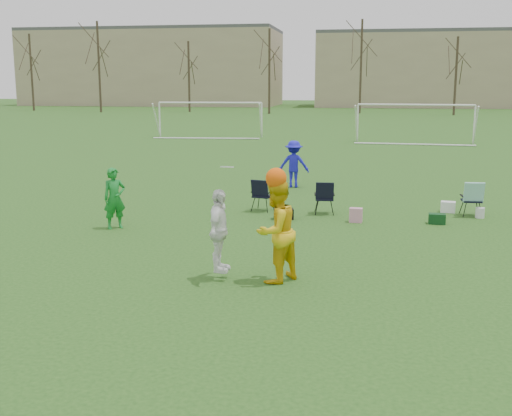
% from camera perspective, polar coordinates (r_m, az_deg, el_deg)
% --- Properties ---
extents(ground, '(260.00, 260.00, 0.00)m').
position_cam_1_polar(ground, '(11.28, 4.30, -8.66)').
color(ground, '#204B17').
rests_on(ground, ground).
extents(fielder_green_near, '(0.70, 0.67, 1.62)m').
position_cam_1_polar(fielder_green_near, '(17.28, -12.46, 0.85)').
color(fielder_green_near, '#16802B').
rests_on(fielder_green_near, ground).
extents(fielder_blue, '(1.13, 0.67, 1.72)m').
position_cam_1_polar(fielder_blue, '(23.65, 3.37, 3.92)').
color(fielder_blue, '#1B1AC6').
rests_on(fielder_blue, ground).
extents(center_contest, '(1.89, 1.23, 2.25)m').
position_cam_1_polar(center_contest, '(12.34, 0.29, -1.93)').
color(center_contest, white).
rests_on(center_contest, ground).
extents(sideline_setup, '(9.19, 2.20, 1.71)m').
position_cam_1_polar(sideline_setup, '(18.99, 15.25, 0.75)').
color(sideline_setup, '#0F3814').
rests_on(sideline_setup, ground).
extents(goal_left, '(7.39, 0.76, 2.46)m').
position_cam_1_polar(goal_left, '(45.94, -4.10, 8.73)').
color(goal_left, white).
rests_on(goal_left, ground).
extents(goal_mid, '(7.40, 0.63, 2.46)m').
position_cam_1_polar(goal_mid, '(42.72, 13.98, 8.26)').
color(goal_mid, white).
rests_on(goal_mid, ground).
extents(tree_line, '(110.28, 3.28, 11.40)m').
position_cam_1_polar(tree_line, '(80.43, 9.46, 11.88)').
color(tree_line, '#382B21').
rests_on(tree_line, ground).
extents(building_row, '(126.00, 16.00, 13.00)m').
position_cam_1_polar(building_row, '(106.75, 13.16, 12.00)').
color(building_row, tan).
rests_on(building_row, ground).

